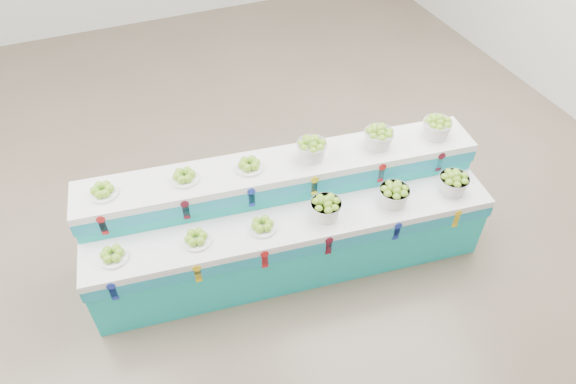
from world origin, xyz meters
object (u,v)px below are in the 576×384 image
(basket_lower_left, at_px, (326,208))
(basket_upper_right, at_px, (437,127))
(plate_upper_mid, at_px, (184,176))
(display_stand, at_px, (288,220))

(basket_lower_left, xyz_separation_m, basket_upper_right, (1.26, 0.30, 0.30))
(plate_upper_mid, bearing_deg, display_stand, -21.82)
(basket_lower_left, distance_m, basket_upper_right, 1.33)
(display_stand, distance_m, basket_lower_left, 0.47)
(plate_upper_mid, distance_m, basket_upper_right, 2.34)
(plate_upper_mid, bearing_deg, basket_lower_left, -28.75)
(basket_lower_left, height_order, basket_upper_right, basket_upper_right)
(display_stand, relative_size, basket_upper_right, 13.40)
(display_stand, height_order, plate_upper_mid, plate_upper_mid)
(display_stand, distance_m, basket_upper_right, 1.63)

